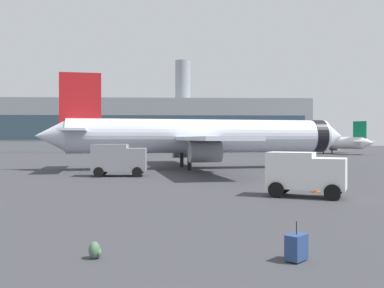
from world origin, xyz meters
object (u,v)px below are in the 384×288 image
object	(u,v)px
rolling_suitcase	(296,247)
safety_cone_far	(336,165)
airplane_taxiing	(323,143)
service_truck	(119,158)
cargo_van	(305,172)
airplane_at_gate	(201,136)
safety_cone_near	(336,185)
traveller_backpack	(95,250)
safety_cone_mid	(316,187)

from	to	relation	value
rolling_suitcase	safety_cone_far	bearing A→B (deg)	67.41
airplane_taxiing	service_truck	size ratio (longest dim) A/B	4.39
service_truck	cargo_van	world-z (taller)	service_truck
airplane_at_gate	cargo_van	size ratio (longest dim) A/B	7.39
airplane_at_gate	safety_cone_near	size ratio (longest dim) A/B	52.03
airplane_taxiing	service_truck	world-z (taller)	airplane_taxiing
airplane_taxiing	cargo_van	bearing A→B (deg)	-110.27
safety_cone_far	rolling_suitcase	world-z (taller)	rolling_suitcase
service_truck	safety_cone_far	distance (m)	26.16
safety_cone_far	airplane_taxiing	bearing A→B (deg)	72.22
airplane_at_gate	cargo_van	xyz separation A→B (m)	(4.64, -23.82, -2.21)
cargo_van	rolling_suitcase	distance (m)	13.58
airplane_at_gate	traveller_backpack	bearing A→B (deg)	-98.16
safety_cone_mid	traveller_backpack	bearing A→B (deg)	-127.84
cargo_van	safety_cone_far	world-z (taller)	cargo_van
safety_cone_near	safety_cone_mid	size ratio (longest dim) A/B	1.00
safety_cone_mid	rolling_suitcase	size ratio (longest dim) A/B	0.63
cargo_van	traveller_backpack	world-z (taller)	cargo_van
safety_cone_far	safety_cone_near	bearing A→B (deg)	-111.19
cargo_van	traveller_backpack	bearing A→B (deg)	-128.46
airplane_at_gate	cargo_van	world-z (taller)	airplane_at_gate
airplane_taxiing	service_truck	xyz separation A→B (m)	(-38.93, -56.94, -0.87)
airplane_taxiing	cargo_van	size ratio (longest dim) A/B	4.38
rolling_suitcase	traveller_backpack	size ratio (longest dim) A/B	2.29
traveller_backpack	airplane_at_gate	bearing A→B (deg)	81.84
service_truck	safety_cone_mid	xyz separation A→B (m)	(14.01, -12.17, -1.27)
safety_cone_near	safety_cone_mid	xyz separation A→B (m)	(-1.70, -1.16, 0.00)
safety_cone_near	airplane_taxiing	bearing A→B (deg)	71.13
cargo_van	safety_cone_mid	size ratio (longest dim) A/B	7.01
airplane_taxiing	traveller_backpack	size ratio (longest dim) A/B	44.07
airplane_taxiing	safety_cone_mid	distance (m)	73.50
airplane_taxiing	safety_cone_near	world-z (taller)	airplane_taxiing
safety_cone_near	rolling_suitcase	bearing A→B (deg)	-114.42
traveller_backpack	service_truck	bearing A→B (deg)	96.08
service_truck	cargo_van	bearing A→B (deg)	-48.23
safety_cone_near	traveller_backpack	size ratio (longest dim) A/B	1.43
safety_cone_near	safety_cone_mid	bearing A→B (deg)	-145.78
airplane_at_gate	safety_cone_far	size ratio (longest dim) A/B	56.84
service_truck	safety_cone_near	bearing A→B (deg)	-35.03
service_truck	rolling_suitcase	bearing A→B (deg)	-72.67
service_truck	safety_cone_near	distance (m)	19.23
airplane_at_gate	cargo_van	distance (m)	24.37
safety_cone_mid	rolling_suitcase	distance (m)	15.88
cargo_van	safety_cone_near	xyz separation A→B (m)	(3.05, 3.17, -1.11)
safety_cone_near	traveller_backpack	xyz separation A→B (m)	(-12.88, -15.55, -0.11)
airplane_taxiing	safety_cone_mid	world-z (taller)	airplane_taxiing
safety_cone_far	traveller_backpack	xyz separation A→B (m)	(-21.16, -36.91, -0.08)
airplane_at_gate	rolling_suitcase	size ratio (longest dim) A/B	32.46
safety_cone_far	rolling_suitcase	distance (m)	40.49
rolling_suitcase	service_truck	bearing A→B (deg)	107.33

